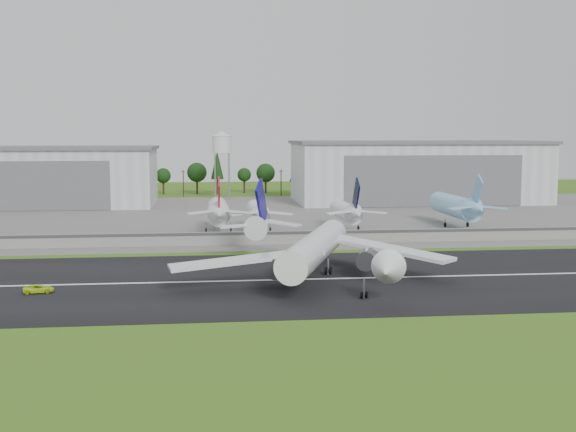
{
  "coord_description": "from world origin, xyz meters",
  "views": [
    {
      "loc": [
        -11.41,
        -125.41,
        27.92
      ],
      "look_at": [
        7.19,
        40.0,
        9.0
      ],
      "focal_mm": 45.0,
      "sensor_mm": 36.0,
      "label": 1
    }
  ],
  "objects": [
    {
      "name": "runway",
      "position": [
        0.0,
        10.0,
        0.05
      ],
      "size": [
        320.0,
        60.0,
        0.1
      ],
      "primitive_type": "cube",
      "color": "black",
      "rests_on": "ground"
    },
    {
      "name": "parked_jet_navy",
      "position": [
        28.49,
        76.52,
        5.91
      ],
      "size": [
        7.36,
        31.29,
        16.4
      ],
      "color": "white",
      "rests_on": "ground"
    },
    {
      "name": "treeline",
      "position": [
        0.0,
        215.0,
        0.0
      ],
      "size": [
        320.0,
        16.0,
        22.0
      ],
      "primitive_type": null,
      "color": "black",
      "rests_on": "ground"
    },
    {
      "name": "blast_fence",
      "position": [
        0.0,
        54.99,
        1.81
      ],
      "size": [
        240.0,
        0.61,
        3.5
      ],
      "color": "gray",
      "rests_on": "ground"
    },
    {
      "name": "utility_poles",
      "position": [
        0.0,
        200.0,
        0.0
      ],
      "size": [
        230.0,
        3.0,
        12.0
      ],
      "primitive_type": null,
      "color": "black",
      "rests_on": "ground"
    },
    {
      "name": "apron",
      "position": [
        0.0,
        120.0,
        0.05
      ],
      "size": [
        320.0,
        150.0,
        0.1
      ],
      "primitive_type": "cube",
      "color": "slate",
      "rests_on": "ground"
    },
    {
      "name": "parked_jet_skyblue",
      "position": [
        63.1,
        81.61,
        6.47
      ],
      "size": [
        7.36,
        37.29,
        17.04
      ],
      "color": "#89C8ED",
      "rests_on": "ground"
    },
    {
      "name": "main_airliner",
      "position": [
        9.21,
        9.59,
        4.89
      ],
      "size": [
        54.16,
        57.62,
        18.17
      ],
      "rotation": [
        0.0,
        0.0,
        2.81
      ],
      "color": "white",
      "rests_on": "runway"
    },
    {
      "name": "ground",
      "position": [
        0.0,
        0.0,
        0.0
      ],
      "size": [
        600.0,
        600.0,
        0.0
      ],
      "primitive_type": "plane",
      "color": "#355915",
      "rests_on": "ground"
    },
    {
      "name": "water_tower",
      "position": [
        -5.0,
        185.0,
        24.55
      ],
      "size": [
        8.4,
        8.4,
        29.4
      ],
      "color": "#99999E",
      "rests_on": "ground"
    },
    {
      "name": "runway_centerline",
      "position": [
        0.0,
        10.0,
        0.11
      ],
      "size": [
        220.0,
        1.0,
        0.02
      ],
      "primitive_type": "cube",
      "color": "white",
      "rests_on": "runway"
    },
    {
      "name": "ground_vehicle",
      "position": [
        -41.19,
        3.45,
        0.83
      ],
      "size": [
        5.64,
        3.38,
        1.47
      ],
      "primitive_type": "imported",
      "rotation": [
        0.0,
        0.0,
        1.76
      ],
      "color": "#BEE21A",
      "rests_on": "runway"
    },
    {
      "name": "hangar_east",
      "position": [
        75.0,
        164.92,
        12.63
      ],
      "size": [
        102.0,
        47.0,
        25.2
      ],
      "color": "silver",
      "rests_on": "ground"
    },
    {
      "name": "parked_jet_red_a",
      "position": [
        -8.37,
        76.59,
        6.36
      ],
      "size": [
        7.36,
        31.29,
        16.88
      ],
      "color": "silver",
      "rests_on": "ground"
    },
    {
      "name": "hangar_west",
      "position": [
        -80.0,
        164.92,
        11.63
      ],
      "size": [
        97.0,
        44.0,
        23.2
      ],
      "color": "silver",
      "rests_on": "ground"
    },
    {
      "name": "parked_jet_red_b",
      "position": [
        2.84,
        76.52,
        5.93
      ],
      "size": [
        7.36,
        31.29,
        16.41
      ],
      "color": "white",
      "rests_on": "ground"
    }
  ]
}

